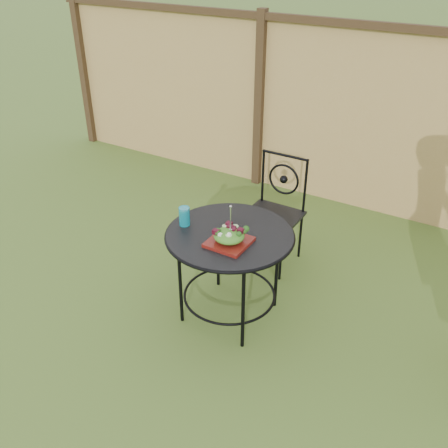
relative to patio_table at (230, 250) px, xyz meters
The scene contains 8 objects.
ground 0.70m from the patio_table, ahead, with size 60.00×60.00×0.00m, color #284516.
fence 2.27m from the patio_table, 79.97° to the left, with size 8.00×0.12×1.90m.
patio_table is the anchor object (origin of this frame).
patio_chair 0.85m from the patio_table, 93.66° to the left, with size 0.46×0.46×0.95m.
salad_plate 0.20m from the patio_table, 61.65° to the right, with size 0.27×0.27×0.02m, color #510E0B.
salad 0.24m from the patio_table, 61.65° to the right, with size 0.21×0.21×0.08m, color #235614.
fork 0.36m from the patio_table, 58.04° to the right, with size 0.01×0.01×0.18m, color silver.
drinking_glass 0.40m from the patio_table, 168.89° to the right, with size 0.08×0.08×0.14m, color #0B7788.
Camera 1 is at (1.12, -2.59, 2.57)m, focal length 40.00 mm.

